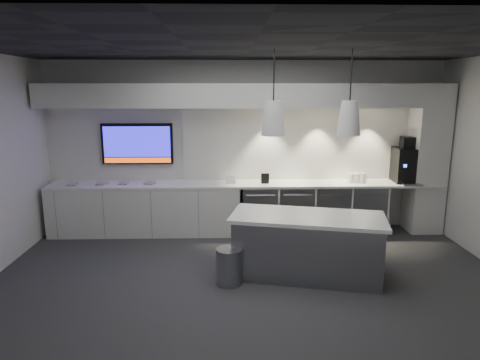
{
  "coord_description": "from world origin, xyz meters",
  "views": [
    {
      "loc": [
        -0.28,
        -5.12,
        2.53
      ],
      "look_at": [
        -0.12,
        1.1,
        1.18
      ],
      "focal_mm": 32.0,
      "sensor_mm": 36.0,
      "label": 1
    }
  ],
  "objects_px": {
    "bin": "(229,266)",
    "wall_tv": "(137,144)",
    "island": "(307,246)",
    "coffee_machine": "(407,163)"
  },
  "relations": [
    {
      "from": "bin",
      "to": "wall_tv",
      "type": "bearing_deg",
      "value": 124.62
    },
    {
      "from": "wall_tv",
      "to": "bin",
      "type": "distance_m",
      "value": 3.13
    },
    {
      "from": "wall_tv",
      "to": "island",
      "type": "relative_size",
      "value": 0.57
    },
    {
      "from": "bin",
      "to": "coffee_machine",
      "type": "distance_m",
      "value": 3.9
    },
    {
      "from": "island",
      "to": "coffee_machine",
      "type": "distance_m",
      "value": 2.91
    },
    {
      "from": "wall_tv",
      "to": "island",
      "type": "bearing_deg",
      "value": -38.47
    },
    {
      "from": "wall_tv",
      "to": "island",
      "type": "distance_m",
      "value": 3.59
    },
    {
      "from": "island",
      "to": "coffee_machine",
      "type": "height_order",
      "value": "coffee_machine"
    },
    {
      "from": "island",
      "to": "wall_tv",
      "type": "bearing_deg",
      "value": 154.41
    },
    {
      "from": "island",
      "to": "coffee_machine",
      "type": "bearing_deg",
      "value": 54.86
    }
  ]
}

